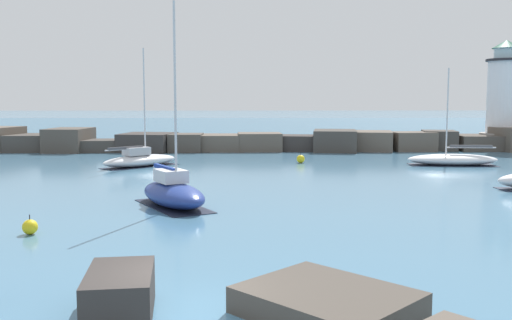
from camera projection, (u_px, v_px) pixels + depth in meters
ground_plane at (182, 315)px, 14.30m from camera, size 600.00×600.00×0.00m
open_sea_beyond at (239, 126)px, 120.93m from camera, size 400.00×116.00×0.01m
breakwater_jetty at (236, 142)px, 61.03m from camera, size 69.53×7.09×2.55m
lighthouse at (504, 103)px, 62.71m from camera, size 4.88×4.88×11.94m
foreground_rocks at (219, 312)px, 13.34m from camera, size 15.54×7.83×1.14m
sailboat_moored_0 at (453, 159)px, 47.38m from camera, size 7.53×2.99×8.02m
sailboat_moored_1 at (140, 159)px, 46.44m from camera, size 6.33×6.30×9.59m
sailboat_moored_2 at (173, 192)px, 28.90m from camera, size 4.84×6.17×10.17m
mooring_buoy_orange_near at (301, 159)px, 49.10m from camera, size 0.70×0.70×0.90m
mooring_buoy_far_side at (30, 227)px, 22.84m from camera, size 0.61×0.61×0.81m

